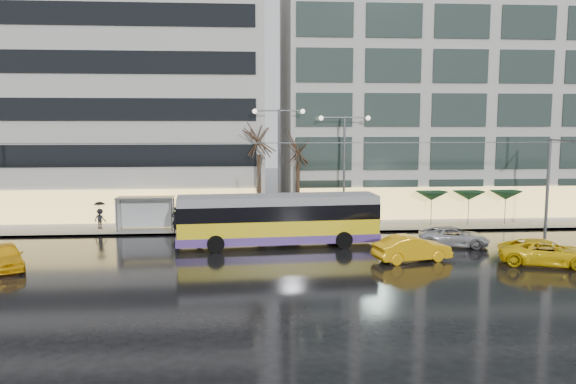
{
  "coord_description": "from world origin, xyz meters",
  "views": [
    {
      "loc": [
        -0.47,
        -31.59,
        8.1
      ],
      "look_at": [
        2.26,
        5.0,
        3.6
      ],
      "focal_mm": 35.0,
      "sensor_mm": 36.0,
      "label": 1
    }
  ],
  "objects": [
    {
      "name": "trolleybus",
      "position": [
        1.6,
        5.0,
        1.66
      ],
      "size": [
        13.4,
        5.44,
        6.14
      ],
      "color": "yellow",
      "rests_on": "ground"
    },
    {
      "name": "street_lamp_far",
      "position": [
        7.0,
        10.8,
        5.71
      ],
      "size": [
        3.96,
        0.36,
        8.53
      ],
      "color": "#595B60",
      "rests_on": "sidewalk"
    },
    {
      "name": "pedestrian_b",
      "position": [
        -4.11,
        9.57,
        1.11
      ],
      "size": [
        1.18,
        1.11,
        1.93
      ],
      "color": "black",
      "rests_on": "sidewalk"
    },
    {
      "name": "kerb",
      "position": [
        2.0,
        9.05,
        0.07
      ],
      "size": [
        80.0,
        0.1,
        0.15
      ],
      "primitive_type": "cube",
      "color": "slate",
      "rests_on": "ground"
    },
    {
      "name": "street_lamp_near",
      "position": [
        2.0,
        10.8,
        5.99
      ],
      "size": [
        3.96,
        0.36,
        9.03
      ],
      "color": "#595B60",
      "rests_on": "sidewalk"
    },
    {
      "name": "tree_a",
      "position": [
        0.5,
        11.0,
        7.09
      ],
      "size": [
        3.2,
        3.2,
        8.4
      ],
      "color": "black",
      "rests_on": "sidewalk"
    },
    {
      "name": "tree_b",
      "position": [
        3.5,
        11.2,
        6.4
      ],
      "size": [
        3.2,
        3.2,
        7.7
      ],
      "color": "black",
      "rests_on": "sidewalk"
    },
    {
      "name": "catenary",
      "position": [
        1.0,
        7.94,
        4.25
      ],
      "size": [
        42.24,
        5.12,
        7.0
      ],
      "color": "#595B60",
      "rests_on": "ground"
    },
    {
      "name": "taxi_c",
      "position": [
        16.69,
        -1.2,
        0.73
      ],
      "size": [
        5.73,
        4.05,
        1.45
      ],
      "primitive_type": "imported",
      "rotation": [
        0.0,
        0.0,
        1.22
      ],
      "color": "yellow",
      "rests_on": "ground"
    },
    {
      "name": "sedan_silver",
      "position": [
        13.23,
        4.06,
        0.64
      ],
      "size": [
        4.97,
        3.21,
        1.27
      ],
      "primitive_type": "imported",
      "rotation": [
        0.0,
        0.0,
        1.31
      ],
      "color": "#A7A7AB",
      "rests_on": "ground"
    },
    {
      "name": "building_right",
      "position": [
        19.0,
        19.0,
        12.65
      ],
      "size": [
        32.0,
        14.0,
        25.0
      ],
      "primitive_type": "cube",
      "color": "#B2B0AB",
      "rests_on": "sidewalk"
    },
    {
      "name": "taxi_b",
      "position": [
        9.27,
        0.27,
        0.76
      ],
      "size": [
        4.85,
        2.61,
        1.52
      ],
      "primitive_type": "imported",
      "rotation": [
        0.0,
        0.0,
        1.8
      ],
      "color": "#F6AC0C",
      "rests_on": "ground"
    },
    {
      "name": "parasol_c",
      "position": [
        20.0,
        11.0,
        2.45
      ],
      "size": [
        2.5,
        2.5,
        2.65
      ],
      "color": "#595B60",
      "rests_on": "sidewalk"
    },
    {
      "name": "parasol_b",
      "position": [
        17.0,
        11.0,
        2.45
      ],
      "size": [
        2.5,
        2.5,
        2.65
      ],
      "color": "#595B60",
      "rests_on": "sidewalk"
    },
    {
      "name": "pedestrian_a",
      "position": [
        -5.62,
        9.4,
        1.56
      ],
      "size": [
        1.28,
        1.29,
        2.19
      ],
      "color": "black",
      "rests_on": "sidewalk"
    },
    {
      "name": "parasol_a",
      "position": [
        14.0,
        11.0,
        2.45
      ],
      "size": [
        2.5,
        2.5,
        2.65
      ],
      "color": "#595B60",
      "rests_on": "sidewalk"
    },
    {
      "name": "taxi_a",
      "position": [
        -13.96,
        0.2,
        0.72
      ],
      "size": [
        3.43,
        4.56,
        1.45
      ],
      "primitive_type": "imported",
      "rotation": [
        0.0,
        0.0,
        0.46
      ],
      "color": "yellow",
      "rests_on": "ground"
    },
    {
      "name": "building_left",
      "position": [
        -16.0,
        19.0,
        11.15
      ],
      "size": [
        34.0,
        14.0,
        22.0
      ],
      "primitive_type": "cube",
      "color": "#B2B0AB",
      "rests_on": "sidewalk"
    },
    {
      "name": "ground",
      "position": [
        0.0,
        0.0,
        0.0
      ],
      "size": [
        140.0,
        140.0,
        0.0
      ],
      "primitive_type": "plane",
      "color": "black",
      "rests_on": "ground"
    },
    {
      "name": "bus_shelter",
      "position": [
        -8.38,
        10.69,
        1.96
      ],
      "size": [
        4.2,
        1.6,
        2.51
      ],
      "color": "#595B60",
      "rests_on": "sidewalk"
    },
    {
      "name": "sidewalk",
      "position": [
        2.0,
        14.0,
        0.07
      ],
      "size": [
        80.0,
        10.0,
        0.15
      ],
      "primitive_type": "cube",
      "color": "gray",
      "rests_on": "ground"
    },
    {
      "name": "pedestrian_c",
      "position": [
        -11.56,
        11.26,
        1.27
      ],
      "size": [
        1.13,
        1.04,
        2.11
      ],
      "color": "black",
      "rests_on": "sidewalk"
    }
  ]
}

